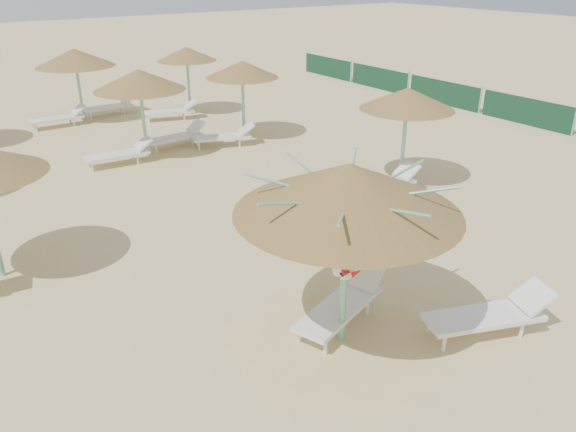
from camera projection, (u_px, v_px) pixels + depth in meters
ground at (343, 323)px, 9.62m from camera, size 120.00×120.00×0.00m
main_palapa at (348, 189)px, 8.11m from camera, size 3.39×3.39×3.04m
lounger_main_a at (343, 303)px, 9.53m from camera, size 2.16×1.27×0.75m
lounger_main_b at (492, 314)px, 9.22m from camera, size 2.20×1.34×0.77m
palapa_field at (107, 83)px, 16.97m from camera, size 14.47×14.68×2.73m
windbreak_fence at (444, 93)px, 24.14m from camera, size 0.08×19.84×1.10m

